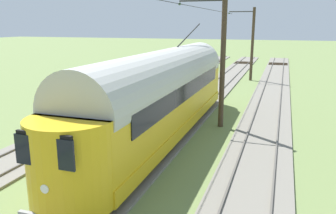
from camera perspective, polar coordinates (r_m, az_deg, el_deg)
name	(u,v)px	position (r m, az deg, el deg)	size (l,w,h in m)	color
ground_plane	(185,116)	(20.96, 2.90, -1.58)	(220.00, 220.00, 0.00)	olive
track_streetcar_siding	(266,121)	(20.53, 15.96, -2.27)	(2.80, 80.00, 0.18)	slate
track_adjacent_siding	(187,114)	(21.23, 3.13, -1.23)	(2.80, 80.00, 0.18)	slate
track_third_siding	(118,108)	(22.91, -8.34, -0.24)	(2.80, 80.00, 0.18)	slate
vintage_streetcar	(163,92)	(16.67, -0.84, 2.46)	(2.65, 17.92, 5.38)	gold
catenary_pole_foreground	(252,43)	(35.13, 13.80, 10.33)	(2.63, 0.28, 7.10)	#423323
catenary_pole_mid_near	(222,59)	(18.44, 8.93, 7.89)	(2.63, 0.28, 7.10)	#423323
overhead_wire_run	(184,4)	(19.54, 2.67, 16.73)	(2.43, 37.72, 0.18)	black
track_end_bumper	(161,83)	(30.46, -1.14, 4.01)	(1.80, 0.60, 0.80)	#B2A519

